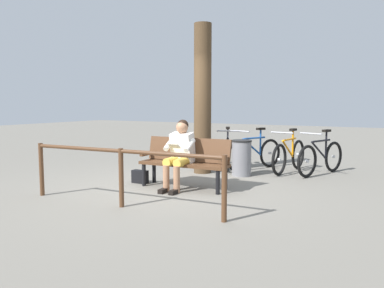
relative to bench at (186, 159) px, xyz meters
name	(u,v)px	position (x,y,z in m)	size (l,w,h in m)	color
ground_plane	(167,187)	(0.28, 0.20, -0.51)	(40.00, 40.00, 0.00)	slate
bench	(186,159)	(0.00, 0.00, 0.00)	(1.62, 0.55, 0.87)	#51331E
person_reading	(180,151)	(0.02, 0.17, 0.16)	(0.50, 0.78, 1.20)	white
handbag	(140,177)	(0.92, 0.12, -0.39)	(0.30, 0.14, 0.24)	black
tree_trunk	(203,99)	(0.40, -1.41, 1.06)	(0.37, 0.37, 3.13)	#4C3823
litter_bin	(242,158)	(-0.46, -1.49, -0.14)	(0.41, 0.41, 0.74)	slate
bicycle_black	(321,157)	(-1.86, -2.41, -0.15)	(0.69, 1.60, 0.94)	black
bicycle_green	(289,156)	(-1.20, -2.39, -0.15)	(0.48, 1.67, 0.94)	black
bicycle_red	(255,154)	(-0.44, -2.33, -0.15)	(0.77, 1.56, 0.94)	black
bicycle_blue	(228,152)	(0.19, -2.26, -0.15)	(0.76, 1.56, 0.94)	black
railing_fence	(121,166)	(0.15, 1.58, 0.09)	(3.22, 0.23, 0.85)	#51331E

